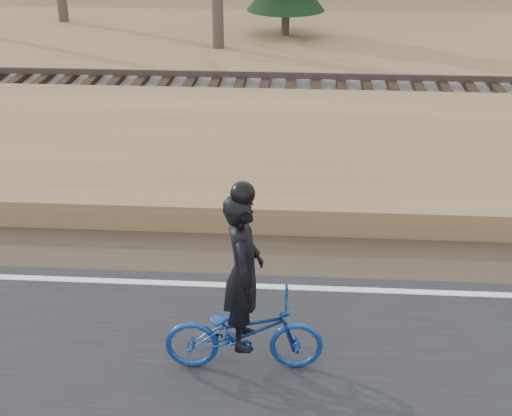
{
  "coord_description": "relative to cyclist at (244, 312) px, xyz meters",
  "views": [
    {
      "loc": [
        -2.11,
        -8.02,
        5.24
      ],
      "look_at": [
        -2.68,
        0.5,
        1.1
      ],
      "focal_mm": 50.0,
      "sensor_mm": 36.0,
      "label": 1
    }
  ],
  "objects": [
    {
      "name": "ground",
      "position": [
        2.68,
        1.5,
        -0.8
      ],
      "size": [
        120.0,
        120.0,
        0.0
      ],
      "primitive_type": "plane",
      "color": "olive",
      "rests_on": "ground"
    },
    {
      "name": "edge_line",
      "position": [
        2.68,
        1.7,
        -0.74
      ],
      "size": [
        120.0,
        0.12,
        0.01
      ],
      "primitive_type": "cube",
      "color": "silver",
      "rests_on": "road"
    },
    {
      "name": "shoulder",
      "position": [
        2.68,
        2.7,
        -0.78
      ],
      "size": [
        120.0,
        1.6,
        0.04
      ],
      "primitive_type": "cube",
      "color": "#473A2B",
      "rests_on": "ground"
    },
    {
      "name": "embankment",
      "position": [
        2.68,
        5.7,
        -0.58
      ],
      "size": [
        120.0,
        5.0,
        0.44
      ],
      "primitive_type": "cube",
      "color": "olive",
      "rests_on": "ground"
    },
    {
      "name": "ballast",
      "position": [
        2.68,
        9.5,
        -0.58
      ],
      "size": [
        120.0,
        3.0,
        0.45
      ],
      "primitive_type": "cube",
      "color": "slate",
      "rests_on": "ground"
    },
    {
      "name": "railroad",
      "position": [
        2.68,
        9.5,
        -0.27
      ],
      "size": [
        120.0,
        2.4,
        0.29
      ],
      "color": "black",
      "rests_on": "ballast"
    },
    {
      "name": "cyclist",
      "position": [
        0.0,
        0.0,
        0.0
      ],
      "size": [
        1.81,
        0.72,
        2.3
      ],
      "rotation": [
        0.0,
        0.0,
        1.63
      ],
      "color": "navy",
      "rests_on": "road"
    }
  ]
}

